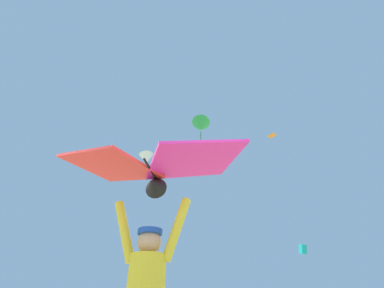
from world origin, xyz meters
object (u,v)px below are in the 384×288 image
Objects in this scene: distant_kite_white_high_left at (146,159)px; held_stunt_kite at (153,168)px; distant_kite_orange_overhead_distant at (272,135)px; distant_kite_teal_low_right at (303,249)px; distant_kite_green_low_left at (201,126)px.

held_stunt_kite is at bearing -61.80° from distant_kite_white_high_left.
distant_kite_white_high_left is (-9.70, 18.09, 11.33)m from held_stunt_kite.
distant_kite_white_high_left is at bearing -138.10° from distant_kite_orange_overhead_distant.
distant_kite_orange_overhead_distant reaches higher than distant_kite_teal_low_right.
distant_kite_teal_low_right is 1.04× the size of distant_kite_orange_overhead_distant.
distant_kite_white_high_left reaches higher than held_stunt_kite.
distant_kite_green_low_left is 10.07m from distant_kite_white_high_left.
held_stunt_kite is 23.44m from distant_kite_white_high_left.
distant_kite_orange_overhead_distant is at bearing 41.90° from distant_kite_white_high_left.
held_stunt_kite is at bearing -77.21° from distant_kite_green_low_left.
distant_kite_green_low_left is at bearing 102.79° from held_stunt_kite.
distant_kite_orange_overhead_distant is 20.02m from distant_kite_green_low_left.
distant_kite_teal_low_right reaches higher than held_stunt_kite.
held_stunt_kite is 33.91m from distant_kite_orange_overhead_distant.
distant_kite_green_low_left is (-5.79, -23.22, 3.14)m from distant_kite_teal_low_right.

